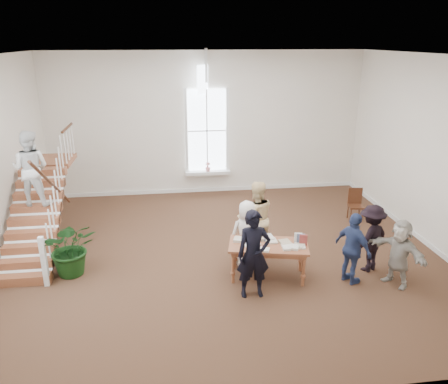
{
  "coord_description": "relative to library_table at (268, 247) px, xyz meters",
  "views": [
    {
      "loc": [
        -1.27,
        -9.24,
        4.83
      ],
      "look_at": [
        0.01,
        0.4,
        1.4
      ],
      "focal_mm": 35.0,
      "sensor_mm": 36.0,
      "label": 1
    }
  ],
  "objects": [
    {
      "name": "ground",
      "position": [
        -0.73,
        1.2,
        -0.69
      ],
      "size": [
        10.0,
        10.0,
        0.0
      ],
      "primitive_type": "plane",
      "color": "#432E1A",
      "rests_on": "ground"
    },
    {
      "name": "room_shell",
      "position": [
        -0.73,
        5.59,
        -0.29
      ],
      "size": [
        10.49,
        10.0,
        10.0
      ],
      "color": "white",
      "rests_on": "ground"
    },
    {
      "name": "staircase",
      "position": [
        -5.07,
        1.95,
        0.93
      ],
      "size": [
        1.1,
        4.1,
        2.92
      ],
      "color": "brown",
      "rests_on": "ground"
    },
    {
      "name": "library_table",
      "position": [
        0.0,
        0.0,
        0.0
      ],
      "size": [
        1.78,
        1.15,
        0.83
      ],
      "rotation": [
        0.0,
        0.0,
        -0.22
      ],
      "color": "brown",
      "rests_on": "ground"
    },
    {
      "name": "police_officer",
      "position": [
        -0.44,
        -0.65,
        0.2
      ],
      "size": [
        0.66,
        0.44,
        1.79
      ],
      "primitive_type": "imported",
      "rotation": [
        0.0,
        0.0,
        0.02
      ],
      "color": "black",
      "rests_on": "ground"
    },
    {
      "name": "elderly_woman",
      "position": [
        -0.34,
        0.6,
        0.06
      ],
      "size": [
        0.77,
        0.53,
        1.51
      ],
      "primitive_type": "imported",
      "rotation": [
        0.0,
        0.0,
        3.21
      ],
      "color": "silver",
      "rests_on": "ground"
    },
    {
      "name": "person_yellow",
      "position": [
        -0.04,
        1.1,
        0.2
      ],
      "size": [
        0.94,
        0.77,
        1.79
      ],
      "primitive_type": "imported",
      "rotation": [
        0.0,
        0.0,
        3.25
      ],
      "color": "beige",
      "rests_on": "ground"
    },
    {
      "name": "woman_cluster_a",
      "position": [
        1.67,
        -0.44,
        0.08
      ],
      "size": [
        0.72,
        0.98,
        1.54
      ],
      "primitive_type": "imported",
      "rotation": [
        0.0,
        0.0,
        2.01
      ],
      "color": "navy",
      "rests_on": "ground"
    },
    {
      "name": "woman_cluster_b",
      "position": [
        2.27,
        0.01,
        0.06
      ],
      "size": [
        1.13,
        0.97,
        1.51
      ],
      "primitive_type": "imported",
      "rotation": [
        0.0,
        0.0,
        3.65
      ],
      "color": "black",
      "rests_on": "ground"
    },
    {
      "name": "woman_cluster_c",
      "position": [
        2.57,
        -0.64,
        0.03
      ],
      "size": [
        1.0,
        1.37,
        1.44
      ],
      "primitive_type": "imported",
      "rotation": [
        0.0,
        0.0,
        5.2
      ],
      "color": "#B9B2A6",
      "rests_on": "ground"
    },
    {
      "name": "floor_plant",
      "position": [
        -4.13,
        0.68,
        -0.07
      ],
      "size": [
        1.21,
        1.07,
        1.24
      ],
      "primitive_type": "imported",
      "rotation": [
        0.0,
        0.0,
        0.09
      ],
      "color": "#113310",
      "rests_on": "ground"
    },
    {
      "name": "side_chair",
      "position": [
        3.13,
        2.75,
        -0.2
      ],
      "size": [
        0.45,
        0.45,
        0.9
      ],
      "rotation": [
        0.0,
        0.0,
        -0.15
      ],
      "color": "#3A210F",
      "rests_on": "ground"
    }
  ]
}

